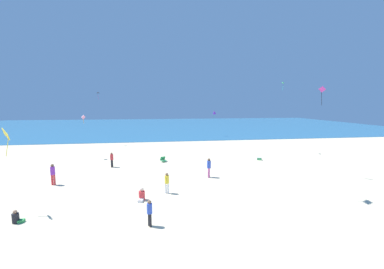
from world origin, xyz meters
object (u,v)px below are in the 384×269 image
beach_chair_far_right (163,159)px  person_4 (142,196)px  person_0 (167,182)px  person_3 (209,166)px  person_1 (53,173)px  kite_purple (214,112)px  kite_yellow (6,135)px  cooler_box (259,159)px  person_2 (16,218)px  person_6 (150,211)px  person_5 (112,159)px  kite_green (283,83)px  kite_pink (83,118)px  kite_black (98,93)px  kite_magenta (322,91)px

beach_chair_far_right → person_4: 10.29m
person_0 → person_3: 4.82m
person_1 → kite_purple: (18.70, 25.37, 3.69)m
person_1 → person_0: bearing=-99.4°
person_3 → kite_yellow: 13.85m
person_0 → kite_yellow: size_ratio=0.91×
cooler_box → kite_yellow: (-19.38, -10.23, 4.34)m
beach_chair_far_right → cooler_box: beach_chair_far_right is taller
person_2 → kite_purple: size_ratio=0.40×
person_1 → person_6: 10.54m
person_5 → kite_green: (20.10, 4.49, 7.94)m
person_5 → kite_purple: kite_purple is taller
cooler_box → kite_pink: 20.23m
kite_black → kite_green: (24.32, -9.19, 0.94)m
kite_magenta → person_6: bearing=-154.7°
person_2 → kite_green: kite_green is taller
person_0 → kite_purple: bearing=-7.9°
kite_magenta → kite_black: bearing=139.3°
person_5 → kite_magenta: 19.96m
kite_magenta → kite_green: (2.02, 9.96, 1.52)m
person_3 → person_5: (-8.76, 4.56, -0.09)m
person_2 → kite_magenta: 22.71m
person_6 → kite_yellow: (-7.78, 2.66, 3.69)m
person_1 → kite_yellow: size_ratio=1.02×
person_2 → kite_purple: bearing=56.3°
person_6 → kite_pink: (-7.79, 16.47, 3.87)m
person_4 → kite_purple: size_ratio=0.46×
kite_black → kite_magenta: (22.30, -19.15, -0.58)m
cooler_box → kite_green: kite_green is taller
beach_chair_far_right → cooler_box: (10.61, -0.68, -0.10)m
cooler_box → kite_purple: bearing=91.3°
cooler_box → kite_magenta: (2.42, -6.27, 7.13)m
person_0 → person_4: 2.00m
person_5 → kite_pink: bearing=148.7°
kite_magenta → kite_purple: bearing=96.2°
kite_pink → kite_purple: 24.97m
kite_pink → kite_magenta: size_ratio=0.64×
beach_chair_far_right → person_2: (-7.92, -12.21, 0.01)m
person_4 → kite_purple: (11.79, 29.32, 4.34)m
kite_purple → kite_green: 17.37m
person_6 → kite_black: 27.97m
person_0 → beach_chair_far_right: bearing=12.0°
kite_black → kite_magenta: size_ratio=0.70×
person_1 → kite_purple: kite_purple is taller
person_3 → kite_green: kite_green is taller
kite_yellow → beach_chair_far_right: bearing=51.2°
kite_magenta → person_1: bearing=178.0°
person_0 → person_4: person_0 is taller
person_1 → kite_pink: (-0.25, 9.12, 3.72)m
person_1 → kite_green: 26.50m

